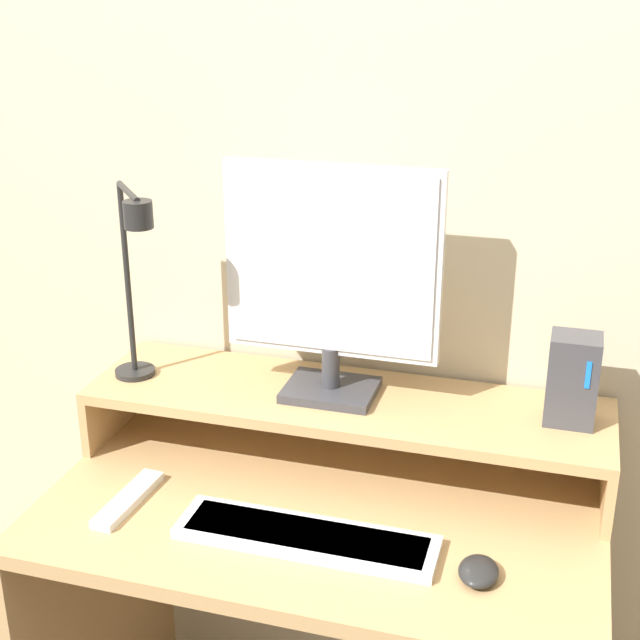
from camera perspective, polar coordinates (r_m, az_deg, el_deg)
name	(u,v)px	position (r m, az deg, el deg)	size (l,w,h in m)	color
wall_back	(370,202)	(1.82, 3.19, 7.54)	(6.00, 0.05, 2.50)	beige
desk	(322,604)	(1.85, 0.10, -17.70)	(1.04, 0.62, 0.75)	tan
monitor_shelf	(345,407)	(1.79, 1.62, -5.57)	(1.04, 0.29, 0.14)	tan
monitor	(331,276)	(1.70, 0.74, 2.81)	(0.42, 0.14, 0.46)	#38383D
desk_lamp	(134,272)	(1.75, -11.79, 3.01)	(0.17, 0.19, 0.41)	black
router_dock	(573,379)	(1.72, 15.86, -3.68)	(0.09, 0.08, 0.17)	#3D3D42
keyboard	(306,537)	(1.61, -0.89, -13.70)	(0.46, 0.12, 0.02)	white
mouse	(479,571)	(1.55, 10.12, -15.55)	(0.07, 0.09, 0.03)	black
remote_control	(128,499)	(1.75, -12.17, -11.16)	(0.06, 0.20, 0.02)	white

